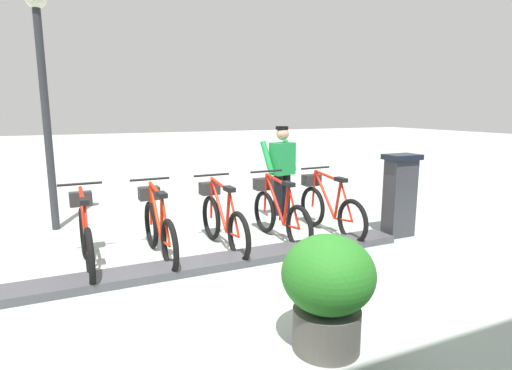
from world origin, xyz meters
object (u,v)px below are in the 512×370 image
(bike_docked_3, at_px, (158,226))
(worker_near_rack, at_px, (282,169))
(bike_docked_0, at_px, (328,207))
(bike_docked_1, at_px, (278,212))
(bike_docked_4, at_px, (85,234))
(bike_docked_2, at_px, (222,219))
(lamp_post, at_px, (42,75))
(payment_kiosk, at_px, (400,194))
(planter_bush, at_px, (328,287))

(bike_docked_3, bearing_deg, worker_near_rack, -66.70)
(bike_docked_0, height_order, bike_docked_1, same)
(bike_docked_3, distance_m, bike_docked_4, 0.89)
(bike_docked_2, height_order, bike_docked_4, same)
(bike_docked_0, distance_m, lamp_post, 4.90)
(payment_kiosk, relative_size, bike_docked_3, 0.74)
(bike_docked_0, distance_m, bike_docked_1, 0.89)
(bike_docked_3, height_order, lamp_post, lamp_post)
(worker_near_rack, relative_size, planter_bush, 1.71)
(bike_docked_1, height_order, bike_docked_2, same)
(bike_docked_2, distance_m, bike_docked_3, 0.89)
(bike_docked_2, bearing_deg, bike_docked_3, 90.00)
(lamp_post, bearing_deg, worker_near_rack, -104.88)
(lamp_post, bearing_deg, bike_docked_4, -168.77)
(bike_docked_1, distance_m, bike_docked_2, 0.89)
(lamp_post, distance_m, planter_bush, 5.54)
(bike_docked_0, height_order, lamp_post, lamp_post)
(bike_docked_3, relative_size, lamp_post, 0.46)
(payment_kiosk, relative_size, planter_bush, 1.32)
(payment_kiosk, bearing_deg, planter_bush, 127.96)
(bike_docked_0, distance_m, bike_docked_3, 2.68)
(payment_kiosk, distance_m, bike_docked_0, 1.10)
(payment_kiosk, relative_size, bike_docked_0, 0.74)
(payment_kiosk, height_order, bike_docked_3, payment_kiosk)
(bike_docked_1, xyz_separation_m, bike_docked_3, (0.00, 1.79, 0.00))
(payment_kiosk, distance_m, bike_docked_3, 3.65)
(bike_docked_3, bearing_deg, bike_docked_4, 90.00)
(bike_docked_1, bearing_deg, bike_docked_0, -90.00)
(bike_docked_3, xyz_separation_m, lamp_post, (2.01, 1.29, 2.05))
(worker_near_rack, bearing_deg, payment_kiosk, -142.89)
(payment_kiosk, bearing_deg, bike_docked_4, 82.75)
(planter_bush, bearing_deg, bike_docked_1, -19.32)
(payment_kiosk, relative_size, bike_docked_1, 0.74)
(payment_kiosk, distance_m, planter_bush, 3.51)
(bike_docked_3, xyz_separation_m, planter_bush, (-2.73, -0.83, 0.11))
(bike_docked_0, bearing_deg, lamp_post, 63.24)
(bike_docked_3, bearing_deg, planter_bush, -163.04)
(payment_kiosk, distance_m, bike_docked_4, 4.53)
(payment_kiosk, bearing_deg, bike_docked_0, 57.95)
(bike_docked_2, bearing_deg, worker_near_rack, -55.44)
(payment_kiosk, bearing_deg, worker_near_rack, 37.11)
(bike_docked_1, height_order, worker_near_rack, worker_near_rack)
(lamp_post, xyz_separation_m, planter_bush, (-4.74, -2.13, -1.94))
(bike_docked_0, height_order, bike_docked_2, same)
(bike_docked_2, bearing_deg, bike_docked_1, -90.00)
(lamp_post, bearing_deg, bike_docked_1, -123.05)
(bike_docked_1, relative_size, bike_docked_4, 1.00)
(payment_kiosk, xyz_separation_m, bike_docked_3, (0.57, 3.60, -0.24))
(bike_docked_1, xyz_separation_m, worker_near_rack, (1.03, -0.60, 0.48))
(bike_docked_2, bearing_deg, planter_bush, 178.69)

